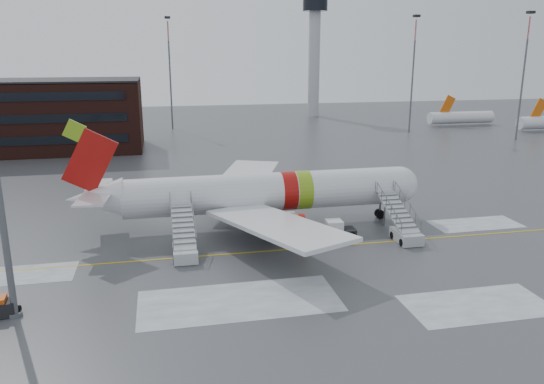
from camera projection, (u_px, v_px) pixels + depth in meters
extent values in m
plane|color=#494C4F|center=(289.00, 245.00, 47.81)|extent=(260.00, 260.00, 0.00)
cylinder|color=silver|center=(268.00, 192.00, 52.42)|extent=(28.00, 3.80, 3.80)
sphere|color=silver|center=(399.00, 185.00, 55.22)|extent=(3.80, 3.80, 3.80)
cube|color=black|center=(409.00, 180.00, 55.31)|extent=(1.09, 1.60, 0.97)
cone|color=silver|center=(95.00, 199.00, 49.06)|extent=(5.20, 3.72, 3.72)
cube|color=#A40F0C|center=(90.00, 161.00, 48.13)|extent=(5.27, 0.30, 6.09)
cube|color=#80AC1B|center=(74.00, 131.00, 47.19)|extent=(2.16, 0.26, 2.16)
cube|color=silver|center=(99.00, 185.00, 51.39)|extent=(3.07, 4.85, 0.18)
cube|color=silver|center=(93.00, 199.00, 46.48)|extent=(3.07, 4.85, 0.18)
cube|color=silver|center=(244.00, 179.00, 60.40)|extent=(10.72, 15.97, 1.13)
cube|color=silver|center=(276.00, 225.00, 44.33)|extent=(10.72, 15.97, 1.13)
cylinder|color=silver|center=(263.00, 197.00, 57.93)|extent=(3.40, 2.10, 2.10)
cylinder|color=silver|center=(285.00, 227.00, 48.10)|extent=(3.40, 2.10, 2.10)
cylinder|color=#595B60|center=(380.00, 210.00, 55.49)|extent=(0.20, 0.20, 1.80)
cylinder|color=black|center=(380.00, 214.00, 55.61)|extent=(0.90, 0.56, 0.90)
cylinder|color=black|center=(259.00, 214.00, 55.37)|extent=(0.90, 0.56, 0.90)
cylinder|color=black|center=(268.00, 229.00, 50.83)|extent=(0.90, 0.56, 0.90)
cube|color=#AAADB1|center=(406.00, 236.00, 48.58)|extent=(2.00, 3.20, 1.00)
cube|color=#AAADB1|center=(398.00, 212.00, 50.13)|extent=(1.90, 5.87, 2.52)
cube|color=#AAADB1|center=(384.00, 191.00, 52.95)|extent=(1.90, 1.40, 0.15)
cylinder|color=#595B60|center=(385.00, 209.00, 53.01)|extent=(0.16, 0.16, 3.40)
cylinder|color=black|center=(402.00, 243.00, 47.51)|extent=(0.25, 0.70, 0.70)
cylinder|color=black|center=(410.00, 234.00, 49.76)|extent=(0.25, 0.70, 0.70)
cube|color=#B3B7BB|center=(185.00, 253.00, 44.55)|extent=(2.00, 3.20, 1.00)
cube|color=#B3B7BB|center=(183.00, 226.00, 46.10)|extent=(1.90, 5.87, 2.52)
cube|color=#B3B7BB|center=(181.00, 203.00, 48.92)|extent=(1.90, 1.40, 0.15)
cylinder|color=#595B60|center=(182.00, 222.00, 48.98)|extent=(0.16, 0.16, 3.40)
cylinder|color=black|center=(175.00, 260.00, 43.47)|extent=(0.25, 0.70, 0.70)
cylinder|color=black|center=(195.00, 250.00, 45.72)|extent=(0.25, 0.70, 0.70)
cube|color=black|center=(339.00, 233.00, 49.73)|extent=(3.06, 1.75, 0.75)
cube|color=white|center=(334.00, 225.00, 49.46)|extent=(1.57, 1.57, 0.96)
cube|color=black|center=(334.00, 222.00, 49.36)|extent=(1.35, 1.45, 0.16)
cylinder|color=black|center=(330.00, 237.00, 48.89)|extent=(0.36, 0.76, 0.75)
cylinder|color=black|center=(353.00, 236.00, 49.21)|extent=(0.36, 0.76, 0.75)
cylinder|color=black|center=(326.00, 232.00, 50.31)|extent=(0.36, 0.76, 0.75)
cylinder|color=black|center=(348.00, 231.00, 50.63)|extent=(0.36, 0.76, 0.75)
cylinder|color=black|center=(12.00, 311.00, 35.10)|extent=(1.05, 0.68, 0.61)
cylinder|color=#595B60|center=(15.00, 314.00, 34.99)|extent=(0.90, 0.90, 0.30)
cylinder|color=#B2B5BA|center=(314.00, 63.00, 140.04)|extent=(3.00, 3.00, 28.00)
cylinder|color=black|center=(315.00, 5.00, 136.31)|extent=(6.40, 6.40, 3.00)
cylinder|color=#595B60|center=(412.00, 87.00, 112.38)|extent=(0.36, 0.36, 19.20)
cylinder|color=#CC7272|center=(416.00, 31.00, 109.42)|extent=(0.32, 0.32, 4.32)
cube|color=black|center=(417.00, 16.00, 108.68)|extent=(1.20, 1.20, 0.50)
cylinder|color=#595B60|center=(171.00, 86.00, 117.48)|extent=(0.36, 0.36, 19.20)
cylinder|color=#CC7272|center=(168.00, 31.00, 114.52)|extent=(0.32, 0.32, 4.32)
cube|color=black|center=(167.00, 17.00, 113.78)|extent=(1.20, 1.20, 0.50)
cylinder|color=#595B60|center=(521.00, 91.00, 102.36)|extent=(0.36, 0.36, 19.20)
cylinder|color=#CC7272|center=(529.00, 28.00, 99.40)|extent=(0.32, 0.32, 4.32)
cube|color=black|center=(531.00, 12.00, 98.66)|extent=(1.20, 1.20, 0.50)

